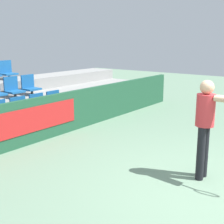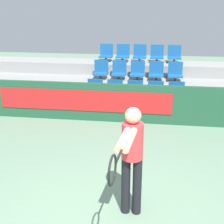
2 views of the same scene
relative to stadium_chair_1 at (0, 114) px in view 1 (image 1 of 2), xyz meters
The scene contains 11 objects.
ground_plane 4.90m from the stadium_chair_1, 83.42° to the right, with size 30.00×30.00×0.00m, color slate.
barrier_wall 0.89m from the stadium_chair_1, 53.81° to the right, with size 11.44×0.14×1.00m.
bleacher_tier_front 0.71m from the stadium_chair_1, 12.30° to the right, with size 11.04×1.02×0.36m.
stadium_chair_1 is the anchor object (origin of this frame).
stadium_chair_2 0.56m from the stadium_chair_1, ahead, with size 0.43×0.37×0.56m.
stadium_chair_3 1.12m from the stadium_chair_1, ahead, with size 0.43×0.37×0.56m.
stadium_chair_4 1.67m from the stadium_chair_1, ahead, with size 0.43×0.37×0.56m.
stadium_chair_8 1.55m from the stadium_chair_1, 42.50° to the left, with size 0.43×0.37×0.56m.
stadium_chair_9 1.99m from the stadium_chair_1, 31.42° to the left, with size 0.43×0.37×0.56m.
stadium_chair_14 2.74m from the stadium_chair_1, 50.70° to the left, with size 0.43×0.37×0.56m.
tennis_player 4.53m from the stadium_chair_1, 79.57° to the right, with size 0.30×1.49×1.63m.
Camera 1 is at (-4.45, -1.24, 2.24)m, focal length 50.00 mm.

